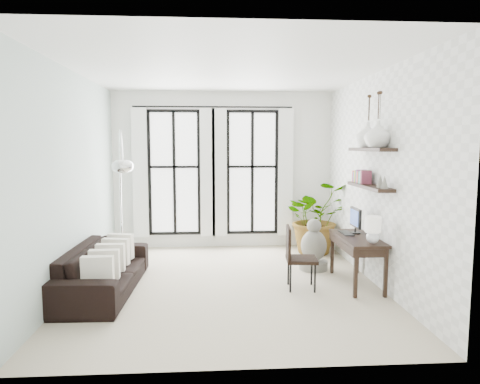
{
  "coord_description": "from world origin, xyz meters",
  "views": [
    {
      "loc": [
        -0.22,
        -6.32,
        2.11
      ],
      "look_at": [
        0.21,
        0.3,
        1.39
      ],
      "focal_mm": 32.0,
      "sensor_mm": 36.0,
      "label": 1
    }
  ],
  "objects": [
    {
      "name": "arc_lamp",
      "position": [
        -1.7,
        0.7,
        1.83
      ],
      "size": [
        0.73,
        2.02,
        2.35
      ],
      "color": "silver",
      "rests_on": "floor"
    },
    {
      "name": "desk",
      "position": [
        1.95,
        -0.19,
        0.7
      ],
      "size": [
        0.53,
        1.25,
        1.13
      ],
      "color": "black",
      "rests_on": "floor"
    },
    {
      "name": "floor",
      "position": [
        0.0,
        0.0,
        0.0
      ],
      "size": [
        5.0,
        5.0,
        0.0
      ],
      "primitive_type": "plane",
      "color": "#B7AC91",
      "rests_on": "ground"
    },
    {
      "name": "desk_chair",
      "position": [
        0.99,
        -0.25,
        0.53
      ],
      "size": [
        0.48,
        0.48,
        0.93
      ],
      "rotation": [
        0.0,
        0.0,
        -0.09
      ],
      "color": "black",
      "rests_on": "floor"
    },
    {
      "name": "sofa",
      "position": [
        -1.8,
        -0.19,
        0.33
      ],
      "size": [
        0.95,
        2.29,
        0.66
      ],
      "primitive_type": "imported",
      "rotation": [
        0.0,
        0.0,
        1.54
      ],
      "color": "black",
      "rests_on": "floor"
    },
    {
      "name": "windows",
      "position": [
        -0.2,
        2.43,
        1.56
      ],
      "size": [
        3.26,
        0.13,
        2.65
      ],
      "color": "white",
      "rests_on": "wall_back"
    },
    {
      "name": "throw_pillows",
      "position": [
        -1.7,
        -0.19,
        0.5
      ],
      "size": [
        0.4,
        1.52,
        0.4
      ],
      "color": "silver",
      "rests_on": "sofa"
    },
    {
      "name": "vase_a",
      "position": [
        2.11,
        -0.38,
        2.27
      ],
      "size": [
        0.37,
        0.37,
        0.38
      ],
      "primitive_type": "imported",
      "color": "white",
      "rests_on": "shelf_upper"
    },
    {
      "name": "wall_shelves",
      "position": [
        2.11,
        -0.1,
        1.73
      ],
      "size": [
        0.25,
        1.3,
        0.6
      ],
      "color": "black",
      "rests_on": "wall_right"
    },
    {
      "name": "plant",
      "position": [
        1.81,
        1.83,
        0.71
      ],
      "size": [
        1.45,
        1.31,
        1.43
      ],
      "primitive_type": "imported",
      "rotation": [
        0.0,
        0.0,
        0.17
      ],
      "color": "#2D7228",
      "rests_on": "floor"
    },
    {
      "name": "buddha",
      "position": [
        1.49,
        0.72,
        0.37
      ],
      "size": [
        0.49,
        0.49,
        0.87
      ],
      "color": "gray",
      "rests_on": "floor"
    },
    {
      "name": "ceiling",
      "position": [
        0.0,
        0.0,
        3.2
      ],
      "size": [
        5.0,
        5.0,
        0.0
      ],
      "primitive_type": "plane",
      "color": "white",
      "rests_on": "wall_back"
    },
    {
      "name": "wall_left",
      "position": [
        -2.25,
        0.0,
        1.6
      ],
      "size": [
        0.0,
        5.0,
        5.0
      ],
      "primitive_type": "plane",
      "rotation": [
        1.57,
        0.0,
        1.57
      ],
      "color": "#ACC0BA",
      "rests_on": "floor"
    },
    {
      "name": "wall_right",
      "position": [
        2.25,
        0.0,
        1.6
      ],
      "size": [
        0.0,
        5.0,
        5.0
      ],
      "primitive_type": "plane",
      "rotation": [
        1.57,
        0.0,
        -1.57
      ],
      "color": "white",
      "rests_on": "floor"
    },
    {
      "name": "vase_b",
      "position": [
        2.11,
        0.02,
        2.27
      ],
      "size": [
        0.37,
        0.37,
        0.38
      ],
      "primitive_type": "imported",
      "color": "white",
      "rests_on": "shelf_upper"
    },
    {
      "name": "wall_back",
      "position": [
        0.0,
        2.5,
        1.6
      ],
      "size": [
        4.5,
        0.0,
        4.5
      ],
      "primitive_type": "plane",
      "rotation": [
        1.57,
        0.0,
        0.0
      ],
      "color": "white",
      "rests_on": "floor"
    }
  ]
}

